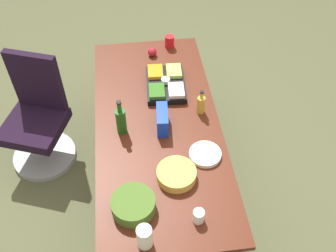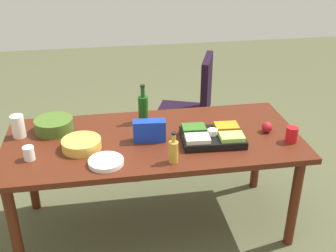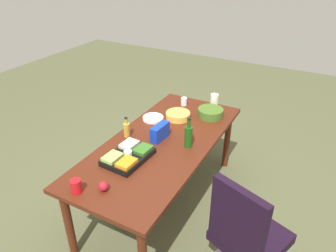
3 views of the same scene
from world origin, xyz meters
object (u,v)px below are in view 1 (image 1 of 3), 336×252
Objects in this scene: salad_bowl at (133,205)px; apple_red at (152,52)px; red_solo_cup at (170,41)px; office_chair at (38,124)px; veggie_tray at (166,84)px; wine_bottle at (121,120)px; paper_cup at (199,216)px; chip_bowl at (176,174)px; mayo_jar at (145,237)px; conference_table at (158,131)px; chip_bag_blue at (162,119)px; paper_plate_stack at (205,154)px; dressing_bottle at (201,104)px.

apple_red is (-1.49, 0.26, -0.01)m from salad_bowl.
red_solo_cup is at bearing 165.09° from salad_bowl.
office_chair is 2.33× the size of veggie_tray.
wine_bottle is 3.27× the size of paper_cup.
veggie_tray is at bearing 177.64° from chip_bowl.
veggie_tray is at bearing 168.03° from mayo_jar.
apple_red is (-1.73, 0.21, -0.04)m from mayo_jar.
office_chair is 1.35m from red_solo_cup.
salad_bowl is 1.66m from red_solo_cup.
chip_bag_blue is at bearing 46.56° from conference_table.
apple_red reaches higher than chip_bowl.
chip_bowl is 0.35m from salad_bowl.
conference_table is at bearing -133.44° from chip_bag_blue.
mayo_jar is at bearing -29.21° from chip_bowl.
conference_table is 0.82m from apple_red.
wine_bottle reaches higher than veggie_tray.
red_solo_cup is at bearing 169.58° from chip_bag_blue.
conference_table is 0.50m from chip_bowl.
wine_bottle is (-0.45, -0.33, 0.08)m from chip_bowl.
red_solo_cup is at bearing 110.76° from office_chair.
paper_plate_stack is (0.30, 0.55, -0.10)m from wine_bottle.
paper_plate_stack is at bearing 124.50° from salad_bowl.
paper_plate_stack is (-0.35, 0.51, -0.03)m from salad_bowl.
mayo_jar is 1.74m from apple_red.
conference_table is at bearing -2.98° from apple_red.
veggie_tray reaches higher than apple_red.
conference_table is at bearing 98.67° from wine_bottle.
paper_plate_stack is at bearing 124.77° from chip_bowl.
veggie_tray is at bearing -143.69° from dressing_bottle.
dressing_bottle is 0.91m from paper_cup.
salad_bowl is at bearing -9.96° from apple_red.
conference_table is at bearing -76.06° from dressing_bottle.
salad_bowl is at bearing -16.91° from veggie_tray.
office_chair is 6.36× the size of mayo_jar.
chip_bag_blue is (0.03, 0.03, 0.16)m from conference_table.
veggie_tray is 2.09× the size of dressing_bottle.
mayo_jar is (1.31, -0.28, 0.04)m from veggie_tray.
mayo_jar reaches higher than salad_bowl.
office_chair reaches higher than red_solo_cup.
mayo_jar is 0.91m from chip_bag_blue.
red_solo_cup reaches higher than veggie_tray.
chip_bowl is 0.50m from mayo_jar.
dressing_bottle is 2.74× the size of apple_red.
chip_bag_blue is 0.84m from apple_red.
chip_bag_blue is 2.89× the size of apple_red.
salad_bowl is at bearing -14.91° from red_solo_cup.
veggie_tray is at bearing 86.17° from office_chair.
office_chair is at bearing -115.14° from conference_table.
wine_bottle reaches higher than paper_cup.
chip_bag_blue is at bearing -69.38° from dressing_bottle.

